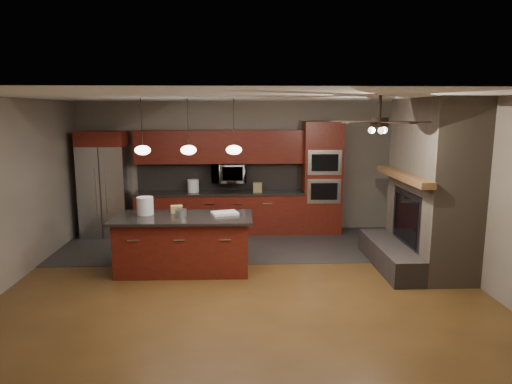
{
  "coord_description": "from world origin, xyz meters",
  "views": [
    {
      "loc": [
        -0.09,
        -6.86,
        2.59
      ],
      "look_at": [
        0.21,
        0.6,
        1.27
      ],
      "focal_mm": 32.0,
      "sensor_mm": 36.0,
      "label": 1
    }
  ],
  "objects_px": {
    "white_bucket": "(145,206)",
    "counter_box": "(258,187)",
    "kitchen_island": "(183,243)",
    "cardboard_box": "(177,209)",
    "microwave": "(229,173)",
    "refrigerator": "(105,184)",
    "paint_can": "(181,213)",
    "paint_tray": "(225,213)",
    "counter_bucket": "(193,186)",
    "oven_tower": "(322,178)"
  },
  "relations": [
    {
      "from": "white_bucket",
      "to": "counter_box",
      "type": "distance_m",
      "value": 2.89
    },
    {
      "from": "kitchen_island",
      "to": "white_bucket",
      "type": "bearing_deg",
      "value": 166.67
    },
    {
      "from": "cardboard_box",
      "to": "microwave",
      "type": "bearing_deg",
      "value": 61.9
    },
    {
      "from": "refrigerator",
      "to": "paint_can",
      "type": "height_order",
      "value": "refrigerator"
    },
    {
      "from": "kitchen_island",
      "to": "paint_tray",
      "type": "bearing_deg",
      "value": 9.95
    },
    {
      "from": "white_bucket",
      "to": "paint_can",
      "type": "xyz_separation_m",
      "value": [
        0.61,
        -0.19,
        -0.08
      ]
    },
    {
      "from": "paint_tray",
      "to": "kitchen_island",
      "type": "bearing_deg",
      "value": 171.46
    },
    {
      "from": "paint_can",
      "to": "counter_bucket",
      "type": "relative_size",
      "value": 0.68
    },
    {
      "from": "cardboard_box",
      "to": "counter_bucket",
      "type": "bearing_deg",
      "value": 81.17
    },
    {
      "from": "white_bucket",
      "to": "paint_tray",
      "type": "relative_size",
      "value": 0.7
    },
    {
      "from": "refrigerator",
      "to": "cardboard_box",
      "type": "relative_size",
      "value": 11.42
    },
    {
      "from": "paint_tray",
      "to": "counter_box",
      "type": "relative_size",
      "value": 2.04
    },
    {
      "from": "refrigerator",
      "to": "white_bucket",
      "type": "bearing_deg",
      "value": -59.53
    },
    {
      "from": "oven_tower",
      "to": "cardboard_box",
      "type": "relative_size",
      "value": 12.41
    },
    {
      "from": "refrigerator",
      "to": "counter_bucket",
      "type": "bearing_deg",
      "value": 2.55
    },
    {
      "from": "refrigerator",
      "to": "white_bucket",
      "type": "xyz_separation_m",
      "value": [
        1.24,
        -2.11,
        -0.03
      ]
    },
    {
      "from": "kitchen_island",
      "to": "white_bucket",
      "type": "xyz_separation_m",
      "value": [
        -0.63,
        0.16,
        0.6
      ]
    },
    {
      "from": "paint_can",
      "to": "refrigerator",
      "type": "bearing_deg",
      "value": 128.72
    },
    {
      "from": "refrigerator",
      "to": "kitchen_island",
      "type": "bearing_deg",
      "value": -50.49
    },
    {
      "from": "cardboard_box",
      "to": "counter_box",
      "type": "relative_size",
      "value": 0.95
    },
    {
      "from": "cardboard_box",
      "to": "paint_tray",
      "type": "bearing_deg",
      "value": -17.4
    },
    {
      "from": "refrigerator",
      "to": "counter_box",
      "type": "bearing_deg",
      "value": 0.56
    },
    {
      "from": "microwave",
      "to": "counter_bucket",
      "type": "height_order",
      "value": "microwave"
    },
    {
      "from": "refrigerator",
      "to": "cardboard_box",
      "type": "height_order",
      "value": "refrigerator"
    },
    {
      "from": "counter_bucket",
      "to": "oven_tower",
      "type": "bearing_deg",
      "value": -0.16
    },
    {
      "from": "microwave",
      "to": "white_bucket",
      "type": "distance_m",
      "value": 2.62
    },
    {
      "from": "microwave",
      "to": "cardboard_box",
      "type": "distance_m",
      "value": 2.31
    },
    {
      "from": "refrigerator",
      "to": "cardboard_box",
      "type": "bearing_deg",
      "value": -49.0
    },
    {
      "from": "paint_tray",
      "to": "counter_bucket",
      "type": "relative_size",
      "value": 1.54
    },
    {
      "from": "oven_tower",
      "to": "refrigerator",
      "type": "xyz_separation_m",
      "value": [
        -4.55,
        -0.07,
        -0.1
      ]
    },
    {
      "from": "paint_can",
      "to": "microwave",
      "type": "bearing_deg",
      "value": 73.3
    },
    {
      "from": "paint_can",
      "to": "paint_tray",
      "type": "distance_m",
      "value": 0.71
    },
    {
      "from": "white_bucket",
      "to": "cardboard_box",
      "type": "bearing_deg",
      "value": 12.27
    },
    {
      "from": "cardboard_box",
      "to": "counter_bucket",
      "type": "height_order",
      "value": "counter_bucket"
    },
    {
      "from": "paint_tray",
      "to": "counter_box",
      "type": "bearing_deg",
      "value": 55.72
    },
    {
      "from": "kitchen_island",
      "to": "paint_tray",
      "type": "xyz_separation_m",
      "value": [
        0.68,
        0.11,
        0.48
      ]
    },
    {
      "from": "counter_bucket",
      "to": "microwave",
      "type": "bearing_deg",
      "value": 3.77
    },
    {
      "from": "kitchen_island",
      "to": "refrigerator",
      "type": "bearing_deg",
      "value": 130.11
    },
    {
      "from": "oven_tower",
      "to": "microwave",
      "type": "height_order",
      "value": "oven_tower"
    },
    {
      "from": "microwave",
      "to": "paint_can",
      "type": "height_order",
      "value": "microwave"
    },
    {
      "from": "counter_box",
      "to": "counter_bucket",
      "type": "bearing_deg",
      "value": -173.78
    },
    {
      "from": "white_bucket",
      "to": "paint_tray",
      "type": "bearing_deg",
      "value": -1.95
    },
    {
      "from": "white_bucket",
      "to": "kitchen_island",
      "type": "bearing_deg",
      "value": -13.93
    },
    {
      "from": "kitchen_island",
      "to": "counter_bucket",
      "type": "height_order",
      "value": "counter_bucket"
    },
    {
      "from": "refrigerator",
      "to": "paint_tray",
      "type": "bearing_deg",
      "value": -40.26
    },
    {
      "from": "counter_bucket",
      "to": "counter_box",
      "type": "bearing_deg",
      "value": -2.09
    },
    {
      "from": "oven_tower",
      "to": "paint_tray",
      "type": "height_order",
      "value": "oven_tower"
    },
    {
      "from": "kitchen_island",
      "to": "cardboard_box",
      "type": "bearing_deg",
      "value": 116.54
    },
    {
      "from": "refrigerator",
      "to": "counter_box",
      "type": "distance_m",
      "value": 3.19
    },
    {
      "from": "microwave",
      "to": "white_bucket",
      "type": "relative_size",
      "value": 2.52
    }
  ]
}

